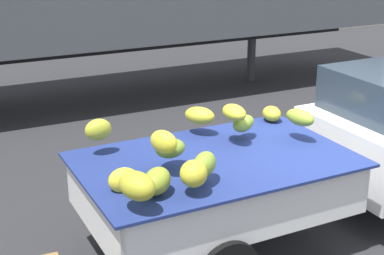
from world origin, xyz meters
The scene contains 3 objects.
ground centered at (0.00, 0.00, 0.00)m, with size 220.00×220.00×0.00m, color #28282B.
curb_strip centered at (0.00, 10.45, 0.08)m, with size 80.00×0.80×0.16m, color gray.
pickup_truck centered at (0.64, 0.12, 0.88)m, with size 4.91×1.85×1.70m.
Camera 1 is at (-3.85, -4.66, 3.37)m, focal length 54.17 mm.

